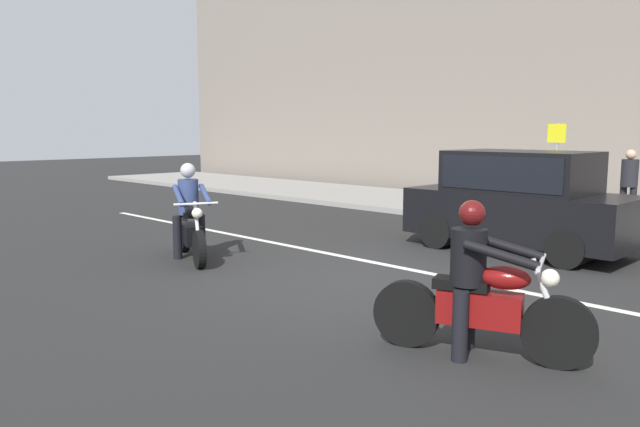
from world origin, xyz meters
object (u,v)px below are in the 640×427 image
parked_hatchback_black (520,200)px  pedestrian_bystander (629,182)px  street_sign_post (556,159)px  motorcycle_with_rider_black_leather (479,293)px  motorcycle_with_rider_denim_blue (190,220)px

parked_hatchback_black → pedestrian_bystander: bearing=79.7°
parked_hatchback_black → street_sign_post: size_ratio=1.76×
parked_hatchback_black → street_sign_post: (-1.19, 4.12, 0.56)m
motorcycle_with_rider_black_leather → street_sign_post: street_sign_post is taller
motorcycle_with_rider_denim_blue → street_sign_post: street_sign_post is taller
motorcycle_with_rider_black_leather → pedestrian_bystander: 8.81m
pedestrian_bystander → street_sign_post: bearing=163.9°
motorcycle_with_rider_black_leather → parked_hatchback_black: size_ratio=0.52×
motorcycle_with_rider_black_leather → parked_hatchback_black: 5.53m
motorcycle_with_rider_denim_blue → motorcycle_with_rider_black_leather: size_ratio=0.96×
motorcycle_with_rider_denim_blue → pedestrian_bystander: bearing=62.5°
motorcycle_with_rider_denim_blue → parked_hatchback_black: size_ratio=0.50×
motorcycle_with_rider_denim_blue → motorcycle_with_rider_black_leather: bearing=-5.5°
motorcycle_with_rider_denim_blue → street_sign_post: bearing=74.5°
parked_hatchback_black → motorcycle_with_rider_denim_blue: bearing=-128.4°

